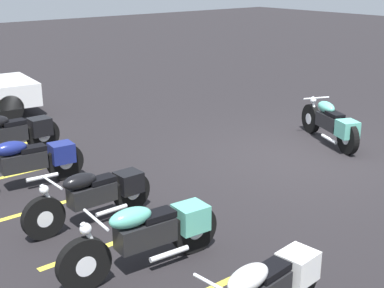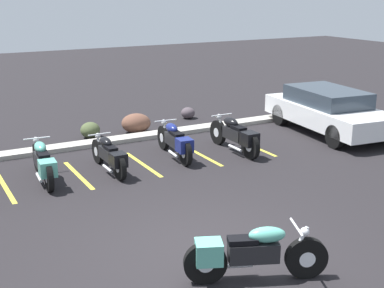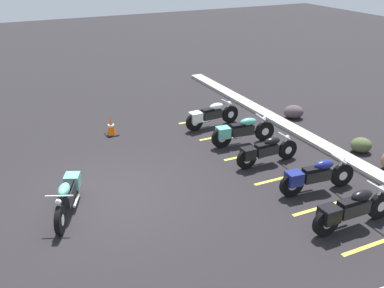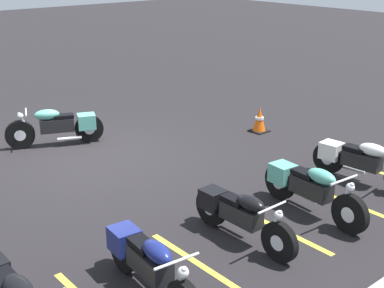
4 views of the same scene
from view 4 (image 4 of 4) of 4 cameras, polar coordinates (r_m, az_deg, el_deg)
name	(u,v)px [view 4 (image 4 of 4)]	position (r m, az deg, el deg)	size (l,w,h in m)	color
ground	(93,156)	(11.44, -10.54, -1.31)	(60.00, 60.00, 0.00)	black
motorcycle_teal_featured	(60,126)	(12.14, -13.92, 1.91)	(2.00, 1.01, 0.84)	black
parked_bike_0	(359,160)	(10.33, 17.36, -1.67)	(0.60, 2.08, 0.82)	black
parked_bike_1	(308,187)	(8.94, 12.30, -4.52)	(0.60, 2.13, 0.84)	black
parked_bike_2	(238,214)	(7.98, 4.97, -7.42)	(0.56, 1.99, 0.78)	black
parked_bike_3	(147,263)	(6.79, -4.81, -12.49)	(0.61, 2.12, 0.83)	black
traffic_cone	(259,120)	(12.82, 7.20, 2.54)	(0.40, 0.40, 0.60)	black
stall_line_1	(339,199)	(9.71, 15.39, -5.64)	(0.10, 2.10, 0.00)	gold
stall_line_2	(277,228)	(8.55, 9.09, -8.80)	(0.10, 2.10, 0.00)	gold
stall_line_3	(200,264)	(7.55, 0.81, -12.71)	(0.10, 2.10, 0.00)	gold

